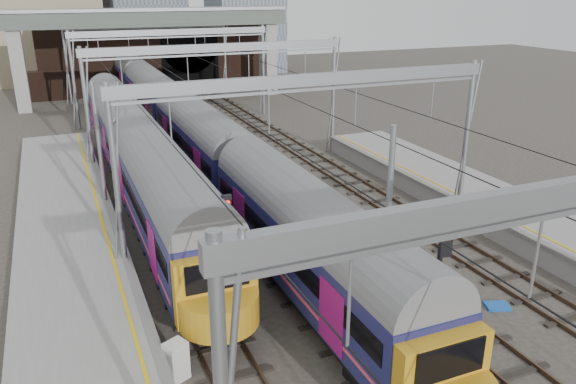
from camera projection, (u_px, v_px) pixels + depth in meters
name	position (u px, v px, depth m)	size (l,w,h in m)	color
ground	(414.00, 343.00, 18.67)	(160.00, 160.00, 0.00)	#38332D
platform_left	(84.00, 361.00, 16.92)	(4.32, 55.00, 1.12)	gray
tracks	(259.00, 197.00, 31.64)	(14.40, 80.00, 0.22)	#4C3828
overhead_line	(221.00, 65.00, 35.00)	(16.80, 80.00, 8.00)	gray
retaining_wall	(156.00, 52.00, 62.62)	(28.00, 2.75, 9.00)	black
overbridge	(151.00, 29.00, 55.97)	(28.00, 3.00, 9.25)	gray
train_main	(174.00, 115.00, 40.68)	(2.71, 62.57, 4.69)	black
train_second	(137.00, 152.00, 31.49)	(2.79, 32.26, 4.80)	black
signal_near_left	(227.00, 240.00, 19.37)	(0.33, 0.46, 4.64)	black
signal_near_centre	(439.00, 283.00, 16.28)	(0.37, 0.47, 4.89)	black
relay_cabinet	(176.00, 361.00, 16.79)	(0.63, 0.53, 1.26)	silver
equip_cover_a	(384.00, 344.00, 18.56)	(0.86, 0.61, 0.10)	#1853B5
equip_cover_b	(295.00, 223.00, 28.13)	(0.93, 0.66, 0.11)	#1853B5
equip_cover_c	(497.00, 306.00, 20.77)	(0.87, 0.62, 0.10)	#1853B5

